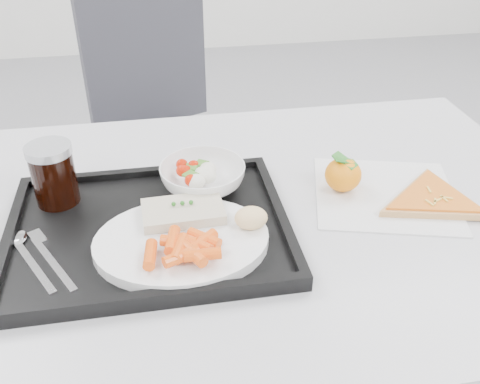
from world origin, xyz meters
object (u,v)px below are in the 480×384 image
object	(u,v)px
chair	(152,120)
tray	(149,230)
dinner_plate	(182,242)
tangerine	(343,175)
salad_bowl	(203,177)
table	(238,240)
pizza_slice	(432,199)
cola_glass	(53,173)

from	to	relation	value
chair	tray	distance (m)	0.92
dinner_plate	tangerine	size ratio (longest dim) A/B	3.34
salad_bowl	tray	bearing A→B (deg)	-134.90
table	tray	xyz separation A→B (m)	(-0.15, -0.04, 0.08)
table	pizza_slice	bearing A→B (deg)	-6.95
salad_bowl	cola_glass	xyz separation A→B (m)	(-0.25, 0.00, 0.03)
table	pizza_slice	size ratio (longest dim) A/B	4.45
table	salad_bowl	size ratio (longest dim) A/B	7.89
dinner_plate	salad_bowl	bearing A→B (deg)	72.15
dinner_plate	cola_glass	size ratio (longest dim) A/B	2.50
pizza_slice	tangerine	bearing A→B (deg)	154.44
tray	cola_glass	world-z (taller)	cola_glass
table	cola_glass	world-z (taller)	cola_glass
cola_glass	table	bearing A→B (deg)	-11.07
table	tray	world-z (taller)	tray
table	tangerine	world-z (taller)	tangerine
tray	chair	bearing A→B (deg)	88.93
salad_bowl	dinner_plate	bearing A→B (deg)	-107.85
tray	table	bearing A→B (deg)	16.02
salad_bowl	pizza_slice	xyz separation A→B (m)	(0.40, -0.10, -0.03)
salad_bowl	pizza_slice	bearing A→B (deg)	-13.96
dinner_plate	tangerine	world-z (taller)	tangerine
table	tangerine	distance (m)	0.23
tray	dinner_plate	bearing A→B (deg)	-50.22
cola_glass	tangerine	world-z (taller)	cola_glass
table	cola_glass	size ratio (longest dim) A/B	11.11
tangerine	pizza_slice	xyz separation A→B (m)	(0.14, -0.07, -0.02)
table	dinner_plate	distance (m)	0.17
chair	pizza_slice	xyz separation A→B (m)	(0.48, -0.89, 0.22)
table	cola_glass	distance (m)	0.34
chair	dinner_plate	bearing A→B (deg)	-88.05
tray	salad_bowl	distance (m)	0.15
dinner_plate	salad_bowl	xyz separation A→B (m)	(0.05, 0.16, 0.01)
chair	salad_bowl	size ratio (longest dim) A/B	6.11
table	pizza_slice	xyz separation A→B (m)	(0.34, -0.04, 0.08)
table	pizza_slice	world-z (taller)	pizza_slice
table	chair	bearing A→B (deg)	99.19
chair	cola_glass	xyz separation A→B (m)	(-0.17, -0.79, 0.28)
tray	salad_bowl	bearing A→B (deg)	45.10
table	tangerine	size ratio (longest dim) A/B	14.86
dinner_plate	cola_glass	xyz separation A→B (m)	(-0.20, 0.16, 0.05)
dinner_plate	pizza_slice	bearing A→B (deg)	7.81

